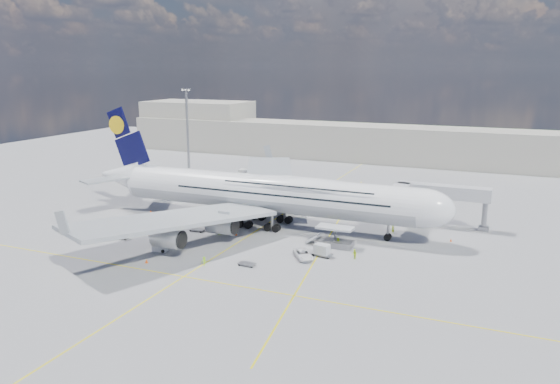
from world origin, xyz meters
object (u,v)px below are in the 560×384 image
at_px(airliner, 266,193).
at_px(jet_bridge, 425,194).
at_px(dolly_nose_near, 247,264).
at_px(cone_wing_left_inner, 267,212).
at_px(dolly_row_a, 116,233).
at_px(baggage_tug, 160,247).
at_px(dolly_row_c, 197,230).
at_px(catering_truck_outer, 250,177).
at_px(dolly_nose_far, 322,250).
at_px(dolly_back, 121,233).
at_px(light_mast, 188,132).
at_px(crew_wing, 219,230).
at_px(crew_nose, 393,229).
at_px(crew_tug, 204,261).
at_px(crew_loader, 354,254).
at_px(crew_van, 338,242).
at_px(catering_truck_inner, 238,197).
at_px(cone_wing_right_outer, 147,261).
at_px(cone_wing_right_inner, 236,234).
at_px(cone_tail, 151,211).
at_px(dolly_row_b, 133,230).
at_px(cone_wing_left_outer, 280,191).
at_px(cone_nose, 451,240).
at_px(service_van, 303,255).
at_px(cargo_loader, 334,240).

distance_m(airliner, jet_bridge, 31.50).
bearing_deg(dolly_nose_near, cone_wing_left_inner, 113.45).
height_order(dolly_row_a, baggage_tug, dolly_row_a).
xyz_separation_m(dolly_row_c, catering_truck_outer, (-9.72, 43.54, 1.52)).
relative_size(airliner, dolly_nose_far, 21.93).
bearing_deg(baggage_tug, dolly_back, 153.14).
height_order(jet_bridge, light_mast, light_mast).
bearing_deg(crew_wing, crew_nose, -49.00).
relative_size(light_mast, dolly_back, 7.70).
xyz_separation_m(light_mast, crew_tug, (40.45, -59.65, -12.45)).
bearing_deg(light_mast, dolly_nose_far, -40.33).
bearing_deg(dolly_row_a, dolly_nose_far, 16.79).
relative_size(dolly_row_a, crew_loader, 1.77).
bearing_deg(crew_van, dolly_nose_far, 156.91).
height_order(baggage_tug, crew_loader, crew_loader).
xyz_separation_m(crew_van, cone_wing_left_inner, (-21.18, 15.77, -0.55)).
xyz_separation_m(dolly_row_a, crew_van, (39.72, 11.55, -0.14)).
distance_m(catering_truck_inner, cone_wing_right_outer, 39.97).
xyz_separation_m(dolly_row_a, cone_wing_right_inner, (19.83, 10.36, -0.70)).
relative_size(dolly_row_c, catering_truck_inner, 0.42).
relative_size(dolly_row_c, crew_tug, 1.93).
distance_m(crew_van, cone_tail, 45.21).
distance_m(dolly_nose_far, baggage_tug, 28.19).
xyz_separation_m(dolly_row_b, cone_wing_right_inner, (18.32, 7.42, -0.71)).
relative_size(dolly_nose_near, crew_van, 1.71).
distance_m(catering_truck_inner, crew_tug, 39.40).
relative_size(crew_wing, cone_wing_right_inner, 3.10).
height_order(baggage_tug, crew_tug, baggage_tug).
relative_size(dolly_row_b, cone_wing_left_inner, 5.45).
bearing_deg(dolly_back, cone_wing_left_outer, 91.48).
xyz_separation_m(dolly_back, cone_nose, (57.16, 22.18, -0.76)).
relative_size(service_van, crew_tug, 3.42).
bearing_deg(crew_tug, jet_bridge, 38.02).
bearing_deg(dolly_row_b, catering_truck_outer, 110.06).
bearing_deg(cone_wing_right_outer, baggage_tug, 103.34).
bearing_deg(cone_wing_left_inner, jet_bridge, 3.74).
distance_m(dolly_back, crew_wing, 18.28).
relative_size(dolly_row_a, crew_van, 1.83).
bearing_deg(cone_wing_left_outer, service_van, -62.42).
bearing_deg(airliner, crew_loader, -29.39).
relative_size(airliner, dolly_row_b, 24.21).
height_order(dolly_row_b, catering_truck_outer, catering_truck_outer).
height_order(dolly_nose_far, baggage_tug, dolly_nose_far).
height_order(light_mast, crew_tug, light_mast).
xyz_separation_m(jet_bridge, cone_wing_left_inner, (-33.40, -2.18, -6.56)).
xyz_separation_m(dolly_row_a, cone_wing_left_inner, (18.54, 27.32, -0.69)).
distance_m(baggage_tug, cone_wing_left_outer, 50.79).
height_order(cargo_loader, service_van, cargo_loader).
xyz_separation_m(dolly_back, baggage_tug, (11.01, -3.37, -0.30)).
bearing_deg(crew_nose, catering_truck_inner, 133.04).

